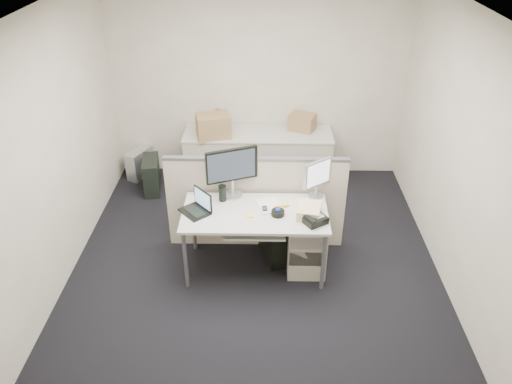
{
  "coord_description": "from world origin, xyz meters",
  "views": [
    {
      "loc": [
        0.1,
        -4.28,
        3.57
      ],
      "look_at": [
        0.01,
        0.15,
        0.88
      ],
      "focal_mm": 35.0,
      "sensor_mm": 36.0,
      "label": 1
    }
  ],
  "objects_px": {
    "desk": "(255,217)",
    "desk_phone": "(315,220)",
    "monitor_main": "(232,173)",
    "laptop": "(194,203)"
  },
  "relations": [
    {
      "from": "desk",
      "to": "monitor_main",
      "type": "bearing_deg",
      "value": 128.0
    },
    {
      "from": "desk_phone",
      "to": "monitor_main",
      "type": "bearing_deg",
      "value": 116.8
    },
    {
      "from": "laptop",
      "to": "desk_phone",
      "type": "height_order",
      "value": "laptop"
    },
    {
      "from": "desk",
      "to": "desk_phone",
      "type": "distance_m",
      "value": 0.63
    },
    {
      "from": "monitor_main",
      "to": "laptop",
      "type": "bearing_deg",
      "value": -158.85
    },
    {
      "from": "desk",
      "to": "desk_phone",
      "type": "relative_size",
      "value": 6.89
    },
    {
      "from": "monitor_main",
      "to": "laptop",
      "type": "height_order",
      "value": "monitor_main"
    },
    {
      "from": "desk",
      "to": "desk_phone",
      "type": "height_order",
      "value": "desk_phone"
    },
    {
      "from": "monitor_main",
      "to": "desk_phone",
      "type": "bearing_deg",
      "value": -51.9
    },
    {
      "from": "monitor_main",
      "to": "desk_phone",
      "type": "distance_m",
      "value": 1.02
    }
  ]
}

